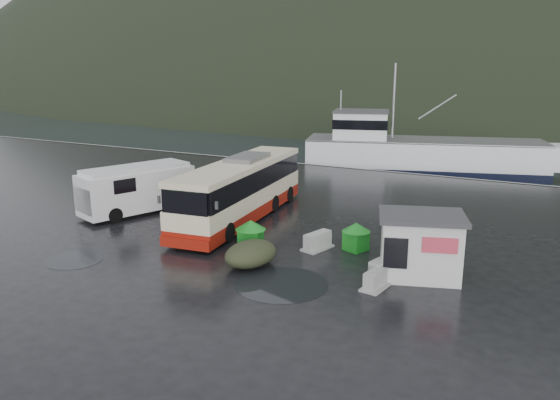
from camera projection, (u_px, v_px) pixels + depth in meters
The scene contains 15 objects.
ground at pixel (224, 233), 28.11m from camera, with size 160.00×160.00×0.00m, color black.
harbor_water at pixel (491, 102), 122.93m from camera, with size 300.00×180.00×0.02m, color black.
quay_edge at pixel (355, 169), 45.35m from camera, with size 160.00×0.60×1.50m, color #999993.
headland at pixel (555, 83), 239.15m from camera, with size 780.00×540.00×570.00m, color black.
coach_bus at pixel (241, 219), 30.69m from camera, with size 3.07×12.31×3.48m, color beige, non-canonical shape.
white_van at pixel (139, 212), 31.99m from camera, with size 2.29×6.68×2.80m, color silver, non-canonical shape.
waste_bin_left at pixel (251, 250), 25.61m from camera, with size 1.03×1.03×1.44m, color #17811E, non-canonical shape.
waste_bin_right at pixel (356, 250), 25.56m from camera, with size 0.96×0.96×1.33m, color #17811E, non-canonical shape.
dome_tent at pixel (251, 265), 23.63m from camera, with size 1.93×2.70×1.06m, color #2C311D, non-canonical shape.
ticket_kiosk at pixel (418, 276), 22.43m from camera, with size 3.39×2.57×2.65m, color silver, non-canonical shape.
jersey_barrier_a at pixel (376, 288), 21.26m from camera, with size 0.75×1.49×0.75m, color #999993, non-canonical shape.
jersey_barrier_b at pixel (317, 249), 25.70m from camera, with size 0.81×1.62×0.81m, color #999993, non-canonical shape.
jersey_barrier_c at pixel (383, 278), 22.25m from camera, with size 0.83×1.67×0.83m, color #999993, non-canonical shape.
fishing_trawler at pixel (423, 159), 49.66m from camera, with size 24.69×5.42×9.88m, color silver, non-canonical shape.
puddles at pixel (212, 276), 22.41m from camera, with size 12.58×4.92×0.01m.
Camera 1 is at (14.91, -22.53, 8.49)m, focal length 35.00 mm.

